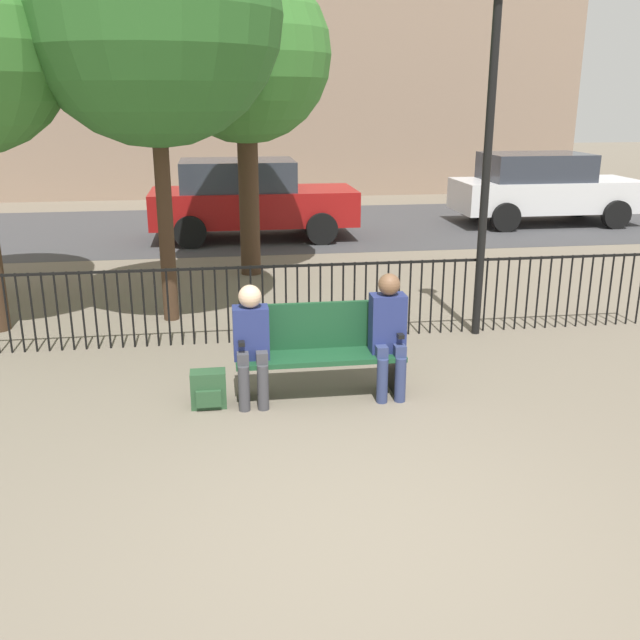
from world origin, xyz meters
TOP-DOWN VIEW (x-y plane):
  - ground_plane at (0.00, 0.00)m, footprint 80.00×80.00m
  - park_bench at (0.00, 2.42)m, footprint 1.65×0.45m
  - seated_person_0 at (-0.67, 2.29)m, footprint 0.34×0.39m
  - seated_person_1 at (0.67, 2.29)m, footprint 0.34×0.39m
  - backpack at (-1.09, 2.25)m, footprint 0.34×0.23m
  - fence_railing at (-0.02, 4.11)m, footprint 9.01×0.03m
  - tree_0 at (-0.41, 7.62)m, footprint 2.70×2.70m
  - tree_3 at (-1.61, 5.19)m, footprint 3.14×3.14m
  - lamp_post at (2.23, 4.03)m, footprint 0.28×0.28m
  - street_surface at (0.00, 12.00)m, footprint 24.00×6.00m
  - parked_car_0 at (6.54, 11.57)m, footprint 4.20×1.94m
  - parked_car_1 at (-0.27, 10.74)m, footprint 4.20×1.94m

SIDE VIEW (x-z plane):
  - ground_plane at x=0.00m, z-range 0.00..0.00m
  - street_surface at x=0.00m, z-range 0.00..0.01m
  - backpack at x=-1.09m, z-range 0.00..0.36m
  - park_bench at x=0.00m, z-range 0.03..0.95m
  - fence_railing at x=-0.02m, z-range 0.08..1.03m
  - seated_person_0 at x=-0.67m, z-range 0.08..1.26m
  - seated_person_1 at x=0.67m, z-range 0.07..1.32m
  - parked_car_0 at x=6.54m, z-range 0.03..1.65m
  - parked_car_1 at x=-0.27m, z-range 0.03..1.65m
  - lamp_post at x=2.23m, z-range 0.62..4.80m
  - tree_0 at x=-0.41m, z-range 1.03..5.86m
  - tree_3 at x=-1.61m, z-range 1.11..6.48m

